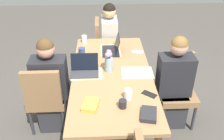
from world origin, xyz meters
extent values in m
plane|color=#4C4742|center=(0.00, 0.00, 0.00)|extent=(10.00, 10.00, 0.00)
cube|color=#9E754C|center=(0.00, 0.00, 0.73)|extent=(1.93, 0.91, 0.04)
cylinder|color=#9E754C|center=(0.89, -0.37, 0.36)|extent=(0.07, 0.07, 0.71)
cylinder|color=#9E754C|center=(0.89, 0.37, 0.36)|extent=(0.07, 0.07, 0.71)
cube|color=olive|center=(0.02, -0.80, 0.41)|extent=(0.44, 0.44, 0.08)
cube|color=olive|center=(0.21, -0.80, 0.68)|extent=(0.06, 0.42, 0.45)
cylinder|color=#333338|center=(-0.17, -0.99, 0.18)|extent=(0.04, 0.04, 0.37)
cylinder|color=#333338|center=(-0.17, -0.61, 0.18)|extent=(0.04, 0.04, 0.37)
cylinder|color=#333338|center=(0.21, -0.99, 0.18)|extent=(0.04, 0.04, 0.37)
cylinder|color=#333338|center=(0.21, -0.61, 0.18)|extent=(0.04, 0.04, 0.37)
cube|color=#2D2D33|center=(0.02, -0.74, 0.23)|extent=(0.36, 0.34, 0.45)
cube|color=#232328|center=(0.02, -0.74, 0.70)|extent=(0.24, 0.40, 0.50)
sphere|color=tan|center=(0.02, -0.74, 1.07)|extent=(0.20, 0.20, 0.20)
sphere|color=brown|center=(0.02, -0.74, 1.10)|extent=(0.19, 0.19, 0.19)
cube|color=olive|center=(0.03, 0.78, 0.41)|extent=(0.44, 0.44, 0.08)
cube|color=olive|center=(-0.16, 0.78, 0.68)|extent=(0.06, 0.42, 0.45)
cylinder|color=#333338|center=(0.22, 0.97, 0.18)|extent=(0.04, 0.04, 0.37)
cylinder|color=#333338|center=(0.22, 0.59, 0.18)|extent=(0.04, 0.04, 0.37)
cylinder|color=#333338|center=(-0.16, 0.97, 0.18)|extent=(0.04, 0.04, 0.37)
cylinder|color=#333338|center=(-0.16, 0.59, 0.18)|extent=(0.04, 0.04, 0.37)
cube|color=#2D2D33|center=(0.03, 0.72, 0.23)|extent=(0.36, 0.34, 0.45)
cube|color=#232328|center=(0.03, 0.72, 0.70)|extent=(0.24, 0.40, 0.50)
sphere|color=tan|center=(0.03, 0.72, 1.07)|extent=(0.20, 0.20, 0.20)
sphere|color=#51381E|center=(0.03, 0.72, 1.10)|extent=(0.19, 0.19, 0.19)
cube|color=olive|center=(1.29, -0.02, 0.41)|extent=(0.44, 0.44, 0.08)
cube|color=olive|center=(1.29, 0.17, 0.68)|extent=(0.42, 0.06, 0.45)
cylinder|color=#333338|center=(1.48, -0.21, 0.18)|extent=(0.04, 0.04, 0.37)
cylinder|color=#333338|center=(1.10, -0.21, 0.18)|extent=(0.04, 0.04, 0.37)
cylinder|color=#333338|center=(1.48, 0.17, 0.18)|extent=(0.04, 0.04, 0.37)
cylinder|color=#333338|center=(1.10, 0.17, 0.18)|extent=(0.04, 0.04, 0.37)
cube|color=#2D2D33|center=(1.23, -0.02, 0.23)|extent=(0.34, 0.36, 0.45)
cube|color=#B7B2A8|center=(1.23, -0.02, 0.70)|extent=(0.40, 0.24, 0.50)
sphere|color=tan|center=(1.23, -0.02, 1.07)|extent=(0.20, 0.20, 0.20)
sphere|color=black|center=(1.23, -0.02, 1.10)|extent=(0.19, 0.19, 0.19)
cylinder|color=#8EA8B7|center=(0.06, 0.03, 0.84)|extent=(0.09, 0.09, 0.17)
sphere|color=#B27AC6|center=(0.08, 0.03, 0.99)|extent=(0.05, 0.05, 0.05)
cylinder|color=#477A3D|center=(0.08, 0.03, 0.96)|extent=(0.01, 0.01, 0.07)
sphere|color=#B27AC6|center=(0.06, 0.04, 1.01)|extent=(0.04, 0.04, 0.04)
cylinder|color=#477A3D|center=(0.06, 0.04, 0.97)|extent=(0.01, 0.01, 0.08)
sphere|color=#B27AC6|center=(0.03, 0.05, 0.98)|extent=(0.06, 0.06, 0.06)
cylinder|color=#477A3D|center=(0.03, 0.05, 0.95)|extent=(0.01, 0.01, 0.06)
sphere|color=#B27AC6|center=(0.04, 0.02, 0.98)|extent=(0.06, 0.06, 0.06)
cylinder|color=#477A3D|center=(0.04, 0.02, 0.95)|extent=(0.01, 0.01, 0.06)
sphere|color=#B27AC6|center=(0.07, 0.02, 0.96)|extent=(0.05, 0.05, 0.05)
cylinder|color=#477A3D|center=(0.07, 0.02, 0.94)|extent=(0.01, 0.01, 0.03)
cube|color=beige|center=(0.01, -0.29, 0.75)|extent=(0.27, 0.37, 0.00)
cube|color=beige|center=(0.01, 0.29, 0.75)|extent=(0.28, 0.37, 0.00)
cube|color=beige|center=(0.58, -0.01, 0.75)|extent=(0.37, 0.27, 0.00)
cube|color=#38383D|center=(0.01, 0.31, 0.76)|extent=(0.22, 0.32, 0.02)
cube|color=black|center=(0.09, 0.31, 0.87)|extent=(0.07, 0.31, 0.19)
cube|color=black|center=(0.54, -0.01, 0.76)|extent=(0.32, 0.22, 0.02)
cube|color=black|center=(0.54, -0.09, 0.87)|extent=(0.31, 0.06, 0.20)
cylinder|color=#33477A|center=(0.45, 0.37, 0.81)|extent=(0.09, 0.09, 0.11)
cylinder|color=white|center=(-0.47, -0.14, 0.80)|extent=(0.08, 0.08, 0.10)
cylinder|color=white|center=(0.85, 0.35, 0.80)|extent=(0.07, 0.07, 0.10)
cylinder|color=#232328|center=(-0.60, -0.07, 0.79)|extent=(0.08, 0.08, 0.08)
cube|color=gold|center=(-0.57, 0.23, 0.77)|extent=(0.23, 0.18, 0.04)
cube|color=#28282D|center=(-0.73, -0.30, 0.77)|extent=(0.22, 0.18, 0.04)
cube|color=black|center=(-0.41, -0.36, 0.76)|extent=(0.15, 0.16, 0.01)
cube|color=silver|center=(0.52, -0.36, 0.76)|extent=(0.08, 0.15, 0.01)
camera|label=1|loc=(-2.50, 0.12, 2.35)|focal=41.42mm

